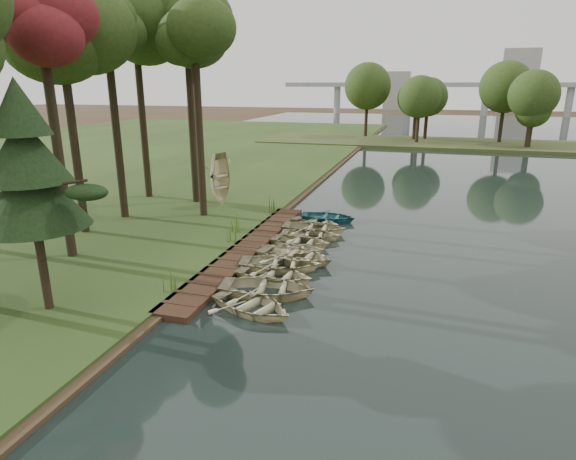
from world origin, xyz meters
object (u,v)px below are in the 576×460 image
(rowboat_1, at_px, (267,286))
(rowboat_2, at_px, (274,273))
(boardwalk, at_px, (247,249))
(rowboat_0, at_px, (252,303))
(stored_rowboat, at_px, (221,201))
(pine_tree, at_px, (27,170))

(rowboat_1, bearing_deg, rowboat_2, -1.02)
(rowboat_1, bearing_deg, boardwalk, 21.96)
(rowboat_0, bearing_deg, boardwalk, 43.66)
(rowboat_1, distance_m, rowboat_2, 1.56)
(stored_rowboat, height_order, pine_tree, pine_tree)
(stored_rowboat, bearing_deg, boardwalk, -129.52)
(boardwalk, height_order, rowboat_1, rowboat_1)
(boardwalk, xyz_separation_m, rowboat_0, (2.70, -6.38, 0.26))
(rowboat_0, distance_m, rowboat_2, 3.09)
(boardwalk, relative_size, rowboat_0, 4.62)
(rowboat_1, relative_size, stored_rowboat, 1.08)
(boardwalk, bearing_deg, pine_tree, -117.67)
(boardwalk, xyz_separation_m, rowboat_1, (2.75, -4.83, 0.31))
(boardwalk, distance_m, rowboat_0, 6.93)
(rowboat_1, xyz_separation_m, stored_rowboat, (-7.51, 12.36, 0.22))
(rowboat_1, xyz_separation_m, pine_tree, (-7.30, -3.85, 5.06))
(rowboat_1, height_order, pine_tree, pine_tree)
(rowboat_2, xyz_separation_m, pine_tree, (-7.12, -5.40, 5.11))
(rowboat_1, bearing_deg, pine_tree, 110.14)
(rowboat_0, bearing_deg, rowboat_2, 23.11)
(pine_tree, bearing_deg, boardwalk, 62.33)
(rowboat_0, distance_m, stored_rowboat, 15.78)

